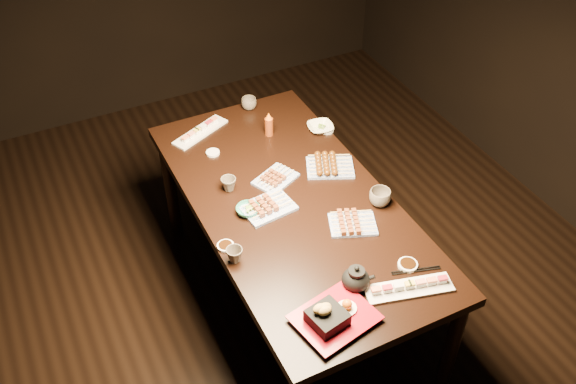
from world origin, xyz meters
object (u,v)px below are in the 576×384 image
object	(u,v)px
yakitori_plate_center	(268,204)
teacup_far_left	(229,184)
condiment_bottle	(269,124)
teacup_near_left	(235,255)
edamame_bowl_green	(248,210)
teacup_far_right	(249,103)
teapot	(356,277)
sushi_platter_near	(409,286)
dining_table	(292,254)
sushi_platter_far	(200,130)
yakitori_plate_left	(275,176)
tempura_tray	(335,312)
yakitori_plate_right	(353,221)
edamame_bowl_cream	(320,128)
teacup_mid_right	(380,197)

from	to	relation	value
yakitori_plate_center	teacup_far_left	distance (m)	0.24
condiment_bottle	teacup_near_left	bearing A→B (deg)	-124.30
edamame_bowl_green	teacup_far_right	size ratio (longest dim) A/B	1.29
edamame_bowl_green	teapot	bearing A→B (deg)	-70.44
sushi_platter_near	dining_table	bearing A→B (deg)	118.99
yakitori_plate_center	condiment_bottle	world-z (taller)	condiment_bottle
sushi_platter_far	teacup_far_right	size ratio (longest dim) A/B	3.94
yakitori_plate_left	teacup_near_left	distance (m)	0.58
edamame_bowl_green	tempura_tray	bearing A→B (deg)	-85.71
teacup_far_left	dining_table	bearing A→B (deg)	-41.87
teapot	condiment_bottle	bearing A→B (deg)	109.16
yakitori_plate_right	teacup_far_right	bearing A→B (deg)	113.65
edamame_bowl_cream	teacup_far_right	world-z (taller)	teacup_far_right
teacup_near_left	teacup_mid_right	size ratio (longest dim) A/B	0.71
sushi_platter_near	edamame_bowl_cream	size ratio (longest dim) A/B	2.68
condiment_bottle	yakitori_plate_right	bearing A→B (deg)	-87.13
dining_table	edamame_bowl_green	bearing A→B (deg)	179.94
edamame_bowl_green	teacup_mid_right	world-z (taller)	teacup_mid_right
sushi_platter_far	condiment_bottle	world-z (taller)	condiment_bottle
sushi_platter_far	yakitori_plate_left	distance (m)	0.58
tempura_tray	teacup_far_left	bearing A→B (deg)	82.96
tempura_tray	teacup_mid_right	xyz separation A→B (m)	(0.54, 0.51, -0.02)
edamame_bowl_cream	edamame_bowl_green	bearing A→B (deg)	-145.09
edamame_bowl_cream	teacup_mid_right	world-z (taller)	teacup_mid_right
edamame_bowl_green	edamame_bowl_cream	world-z (taller)	edamame_bowl_green
sushi_platter_near	yakitori_plate_right	world-z (taller)	yakitori_plate_right
edamame_bowl_cream	teapot	world-z (taller)	teapot
tempura_tray	condiment_bottle	xyz separation A→B (m)	(0.30, 1.27, 0.01)
teacup_far_right	sushi_platter_far	bearing A→B (deg)	-163.37
teacup_mid_right	teacup_far_left	bearing A→B (deg)	145.26
sushi_platter_far	yakitori_plate_center	xyz separation A→B (m)	(0.07, -0.73, 0.01)
edamame_bowl_cream	teacup_near_left	size ratio (longest dim) A/B	1.87
edamame_bowl_cream	condiment_bottle	world-z (taller)	condiment_bottle
yakitori_plate_right	edamame_bowl_cream	size ratio (longest dim) A/B	1.54
edamame_bowl_cream	teapot	size ratio (longest dim) A/B	0.99
sushi_platter_near	yakitori_plate_center	world-z (taller)	yakitori_plate_center
teapot	teacup_near_left	bearing A→B (deg)	163.40
teacup_far_right	teapot	world-z (taller)	teapot
dining_table	teapot	distance (m)	0.74
sushi_platter_near	teacup_mid_right	world-z (taller)	teacup_mid_right
tempura_tray	sushi_platter_near	bearing A→B (deg)	-11.16
yakitori_plate_left	edamame_bowl_cream	xyz separation A→B (m)	(0.41, 0.28, -0.01)
sushi_platter_near	teacup_near_left	xyz separation A→B (m)	(-0.59, 0.48, 0.01)
sushi_platter_near	tempura_tray	xyz separation A→B (m)	(-0.36, -0.00, 0.03)
yakitori_plate_right	teacup_mid_right	distance (m)	0.21
dining_table	yakitori_plate_left	xyz separation A→B (m)	(-0.01, 0.18, 0.40)
sushi_platter_far	edamame_bowl_cream	world-z (taller)	sushi_platter_far
yakitori_plate_center	teacup_mid_right	distance (m)	0.54
sushi_platter_near	teacup_near_left	size ratio (longest dim) A/B	5.01
sushi_platter_far	teacup_far_left	size ratio (longest dim) A/B	4.57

